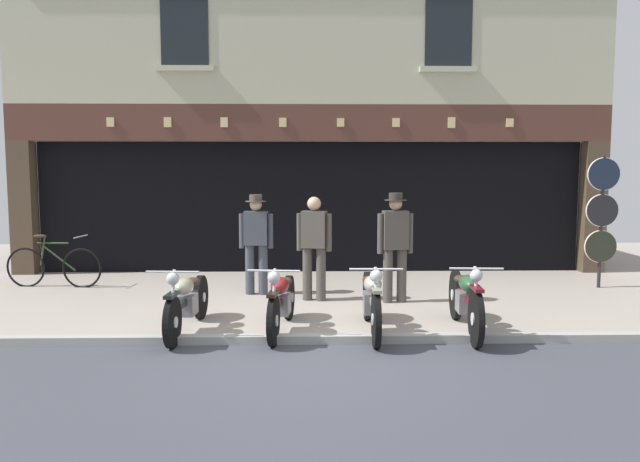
{
  "coord_description": "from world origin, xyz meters",
  "views": [
    {
      "loc": [
        -0.09,
        -7.21,
        2.07
      ],
      "look_at": [
        0.12,
        2.53,
        1.1
      ],
      "focal_mm": 35.23,
      "sensor_mm": 36.0,
      "label": 1
    }
  ],
  "objects_px": {
    "motorcycle_center_left": "(281,300)",
    "motorcycle_center_right": "(465,299)",
    "advert_board_near": "(217,183)",
    "tyre_sign_pole": "(602,212)",
    "advert_board_far": "(169,183)",
    "motorcycle_left": "(187,300)",
    "salesman_left": "(256,239)",
    "motorcycle_center": "(372,299)",
    "shopkeeper_center": "(314,243)",
    "leaning_bicycle": "(53,266)",
    "salesman_right": "(395,242)"
  },
  "relations": [
    {
      "from": "motorcycle_center",
      "to": "motorcycle_center_right",
      "type": "height_order",
      "value": "motorcycle_center_right"
    },
    {
      "from": "shopkeeper_center",
      "to": "advert_board_near",
      "type": "xyz_separation_m",
      "value": [
        -1.9,
        2.88,
        0.87
      ]
    },
    {
      "from": "salesman_right",
      "to": "advert_board_far",
      "type": "xyz_separation_m",
      "value": [
        -4.12,
        3.05,
        0.84
      ]
    },
    {
      "from": "motorcycle_left",
      "to": "advert_board_far",
      "type": "distance_m",
      "value": 5.14
    },
    {
      "from": "salesman_right",
      "to": "tyre_sign_pole",
      "type": "xyz_separation_m",
      "value": [
        3.73,
        1.11,
        0.38
      ]
    },
    {
      "from": "tyre_sign_pole",
      "to": "advert_board_far",
      "type": "xyz_separation_m",
      "value": [
        -7.85,
        1.94,
        0.46
      ]
    },
    {
      "from": "leaning_bicycle",
      "to": "advert_board_far",
      "type": "bearing_deg",
      "value": 140.77
    },
    {
      "from": "shopkeeper_center",
      "to": "advert_board_near",
      "type": "relative_size",
      "value": 1.76
    },
    {
      "from": "shopkeeper_center",
      "to": "salesman_right",
      "type": "distance_m",
      "value": 1.26
    },
    {
      "from": "motorcycle_center",
      "to": "salesman_right",
      "type": "xyz_separation_m",
      "value": [
        0.55,
        1.82,
        0.51
      ]
    },
    {
      "from": "tyre_sign_pole",
      "to": "motorcycle_center_left",
      "type": "bearing_deg",
      "value": -152.27
    },
    {
      "from": "motorcycle_center_left",
      "to": "shopkeeper_center",
      "type": "xyz_separation_m",
      "value": [
        0.44,
        1.91,
        0.49
      ]
    },
    {
      "from": "motorcycle_center",
      "to": "advert_board_near",
      "type": "xyz_separation_m",
      "value": [
        -2.6,
        4.87,
        1.34
      ]
    },
    {
      "from": "motorcycle_center",
      "to": "advert_board_far",
      "type": "height_order",
      "value": "advert_board_far"
    },
    {
      "from": "motorcycle_center_right",
      "to": "leaning_bicycle",
      "type": "xyz_separation_m",
      "value": [
        -6.44,
        3.2,
        -0.06
      ]
    },
    {
      "from": "motorcycle_center_left",
      "to": "leaning_bicycle",
      "type": "distance_m",
      "value": 5.16
    },
    {
      "from": "motorcycle_left",
      "to": "motorcycle_center_right",
      "type": "distance_m",
      "value": 3.52
    },
    {
      "from": "salesman_left",
      "to": "shopkeeper_center",
      "type": "bearing_deg",
      "value": 156.34
    },
    {
      "from": "tyre_sign_pole",
      "to": "advert_board_far",
      "type": "relative_size",
      "value": 2.39
    },
    {
      "from": "motorcycle_left",
      "to": "salesman_left",
      "type": "relative_size",
      "value": 1.23
    },
    {
      "from": "motorcycle_center",
      "to": "leaning_bicycle",
      "type": "xyz_separation_m",
      "value": [
        -5.25,
        3.2,
        -0.06
      ]
    },
    {
      "from": "motorcycle_center_left",
      "to": "advert_board_near",
      "type": "xyz_separation_m",
      "value": [
        -1.46,
        4.79,
        1.36
      ]
    },
    {
      "from": "motorcycle_left",
      "to": "motorcycle_center_right",
      "type": "height_order",
      "value": "motorcycle_center_right"
    },
    {
      "from": "salesman_left",
      "to": "advert_board_far",
      "type": "bearing_deg",
      "value": -46.8
    },
    {
      "from": "salesman_right",
      "to": "tyre_sign_pole",
      "type": "distance_m",
      "value": 3.91
    },
    {
      "from": "tyre_sign_pole",
      "to": "advert_board_near",
      "type": "bearing_deg",
      "value": 164.29
    },
    {
      "from": "motorcycle_center_left",
      "to": "motorcycle_center_right",
      "type": "xyz_separation_m",
      "value": [
        2.33,
        -0.08,
        0.02
      ]
    },
    {
      "from": "salesman_left",
      "to": "leaning_bicycle",
      "type": "bearing_deg",
      "value": -7.01
    },
    {
      "from": "motorcycle_center_left",
      "to": "salesman_right",
      "type": "relative_size",
      "value": 1.14
    },
    {
      "from": "motorcycle_center",
      "to": "shopkeeper_center",
      "type": "relative_size",
      "value": 1.24
    },
    {
      "from": "motorcycle_center_right",
      "to": "advert_board_near",
      "type": "xyz_separation_m",
      "value": [
        -3.79,
        4.86,
        1.34
      ]
    },
    {
      "from": "motorcycle_center_left",
      "to": "motorcycle_center_right",
      "type": "relative_size",
      "value": 0.94
    },
    {
      "from": "salesman_right",
      "to": "advert_board_near",
      "type": "relative_size",
      "value": 1.83
    },
    {
      "from": "advert_board_near",
      "to": "motorcycle_center_right",
      "type": "bearing_deg",
      "value": -52.07
    },
    {
      "from": "motorcycle_center_left",
      "to": "advert_board_near",
      "type": "relative_size",
      "value": 2.09
    },
    {
      "from": "shopkeeper_center",
      "to": "advert_board_far",
      "type": "height_order",
      "value": "advert_board_far"
    },
    {
      "from": "motorcycle_center",
      "to": "salesman_left",
      "type": "relative_size",
      "value": 1.23
    },
    {
      "from": "motorcycle_center_right",
      "to": "advert_board_near",
      "type": "distance_m",
      "value": 6.31
    },
    {
      "from": "motorcycle_center",
      "to": "shopkeeper_center",
      "type": "distance_m",
      "value": 2.16
    },
    {
      "from": "motorcycle_center_right",
      "to": "advert_board_far",
      "type": "distance_m",
      "value": 6.94
    },
    {
      "from": "motorcycle_left",
      "to": "leaning_bicycle",
      "type": "height_order",
      "value": "leaning_bicycle"
    },
    {
      "from": "salesman_right",
      "to": "tyre_sign_pole",
      "type": "relative_size",
      "value": 0.74
    },
    {
      "from": "motorcycle_left",
      "to": "salesman_left",
      "type": "bearing_deg",
      "value": -102.2
    },
    {
      "from": "salesman_left",
      "to": "leaning_bicycle",
      "type": "xyz_separation_m",
      "value": [
        -3.61,
        0.72,
        -0.54
      ]
    },
    {
      "from": "shopkeeper_center",
      "to": "salesman_right",
      "type": "xyz_separation_m",
      "value": [
        1.25,
        -0.17,
        0.04
      ]
    },
    {
      "from": "motorcycle_center_right",
      "to": "motorcycle_left",
      "type": "bearing_deg",
      "value": 2.61
    },
    {
      "from": "motorcycle_left",
      "to": "advert_board_far",
      "type": "relative_size",
      "value": 2.12
    },
    {
      "from": "leaning_bicycle",
      "to": "shopkeeper_center",
      "type": "bearing_deg",
      "value": 81.12
    },
    {
      "from": "motorcycle_center",
      "to": "salesman_right",
      "type": "relative_size",
      "value": 1.19
    },
    {
      "from": "motorcycle_left",
      "to": "motorcycle_center_left",
      "type": "relative_size",
      "value": 1.05
    }
  ]
}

